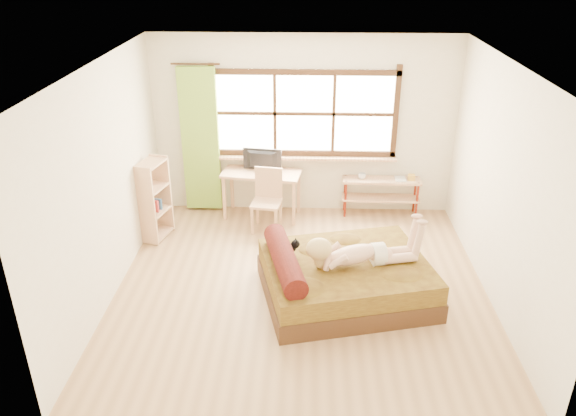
{
  "coord_description": "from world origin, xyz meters",
  "views": [
    {
      "loc": [
        0.04,
        -5.82,
        3.88
      ],
      "look_at": [
        -0.17,
        0.2,
        0.98
      ],
      "focal_mm": 35.0,
      "sensor_mm": 36.0,
      "label": 1
    }
  ],
  "objects_px": {
    "desk": "(262,178)",
    "bookshelf": "(154,199)",
    "pipe_shelf": "(382,189)",
    "woman": "(361,242)",
    "bed": "(342,278)",
    "chair": "(267,196)",
    "kitten": "(286,248)"
  },
  "relations": [
    {
      "from": "woman",
      "to": "chair",
      "type": "distance_m",
      "value": 2.17
    },
    {
      "from": "desk",
      "to": "kitten",
      "type": "bearing_deg",
      "value": -69.19
    },
    {
      "from": "woman",
      "to": "chair",
      "type": "height_order",
      "value": "woman"
    },
    {
      "from": "bed",
      "to": "pipe_shelf",
      "type": "height_order",
      "value": "bed"
    },
    {
      "from": "kitten",
      "to": "pipe_shelf",
      "type": "xyz_separation_m",
      "value": [
        1.39,
        2.13,
        -0.16
      ]
    },
    {
      "from": "kitten",
      "to": "pipe_shelf",
      "type": "relative_size",
      "value": 0.24
    },
    {
      "from": "kitten",
      "to": "desk",
      "type": "bearing_deg",
      "value": 88.89
    },
    {
      "from": "desk",
      "to": "pipe_shelf",
      "type": "xyz_separation_m",
      "value": [
        1.83,
        0.12,
        -0.2
      ]
    },
    {
      "from": "desk",
      "to": "pipe_shelf",
      "type": "bearing_deg",
      "value": 12.23
    },
    {
      "from": "chair",
      "to": "bookshelf",
      "type": "xyz_separation_m",
      "value": [
        -1.56,
        -0.36,
        0.08
      ]
    },
    {
      "from": "chair",
      "to": "pipe_shelf",
      "type": "relative_size",
      "value": 0.77
    },
    {
      "from": "bookshelf",
      "to": "pipe_shelf",
      "type": "bearing_deg",
      "value": 29.27
    },
    {
      "from": "desk",
      "to": "bookshelf",
      "type": "relative_size",
      "value": 1.06
    },
    {
      "from": "chair",
      "to": "kitten",
      "type": "bearing_deg",
      "value": -70.25
    },
    {
      "from": "bookshelf",
      "to": "chair",
      "type": "bearing_deg",
      "value": 27.71
    },
    {
      "from": "woman",
      "to": "desk",
      "type": "relative_size",
      "value": 1.08
    },
    {
      "from": "pipe_shelf",
      "to": "chair",
      "type": "bearing_deg",
      "value": -162.97
    },
    {
      "from": "desk",
      "to": "bookshelf",
      "type": "xyz_separation_m",
      "value": [
        -1.45,
        -0.73,
        -0.04
      ]
    },
    {
      "from": "kitten",
      "to": "bookshelf",
      "type": "distance_m",
      "value": 2.29
    },
    {
      "from": "woman",
      "to": "pipe_shelf",
      "type": "height_order",
      "value": "woman"
    },
    {
      "from": "woman",
      "to": "bookshelf",
      "type": "xyz_separation_m",
      "value": [
        -2.76,
        1.44,
        -0.17
      ]
    },
    {
      "from": "kitten",
      "to": "desk",
      "type": "distance_m",
      "value": 2.06
    },
    {
      "from": "chair",
      "to": "pipe_shelf",
      "type": "bearing_deg",
      "value": 24.34
    },
    {
      "from": "woman",
      "to": "pipe_shelf",
      "type": "distance_m",
      "value": 2.36
    },
    {
      "from": "desk",
      "to": "bed",
      "type": "bearing_deg",
      "value": -53.84
    },
    {
      "from": "woman",
      "to": "bookshelf",
      "type": "height_order",
      "value": "bookshelf"
    },
    {
      "from": "pipe_shelf",
      "to": "desk",
      "type": "bearing_deg",
      "value": -175.07
    },
    {
      "from": "desk",
      "to": "pipe_shelf",
      "type": "height_order",
      "value": "desk"
    },
    {
      "from": "chair",
      "to": "desk",
      "type": "bearing_deg",
      "value": 115.47
    },
    {
      "from": "kitten",
      "to": "pipe_shelf",
      "type": "height_order",
      "value": "kitten"
    },
    {
      "from": "kitten",
      "to": "chair",
      "type": "xyz_separation_m",
      "value": [
        -0.33,
        1.65,
        -0.08
      ]
    },
    {
      "from": "bed",
      "to": "desk",
      "type": "bearing_deg",
      "value": 104.23
    }
  ]
}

